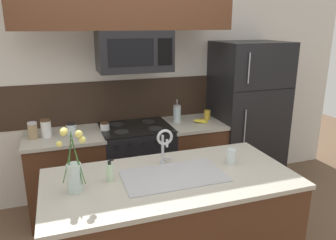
{
  "coord_description": "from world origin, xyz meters",
  "views": [
    {
      "loc": [
        -0.77,
        -2.45,
        2.01
      ],
      "look_at": [
        0.16,
        0.27,
        1.16
      ],
      "focal_mm": 35.0,
      "sensor_mm": 36.0,
      "label": 1
    }
  ],
  "objects_px": {
    "stove_range": "(137,165)",
    "flower_vase": "(74,172)",
    "french_press": "(177,114)",
    "dish_soap_bottle": "(110,172)",
    "storage_jar_medium": "(46,128)",
    "storage_jar_short": "(71,129)",
    "coffee_tin": "(207,115)",
    "banana_bunch": "(201,121)",
    "microwave": "(134,51)",
    "storage_jar_squat": "(105,127)",
    "refrigerator": "(246,117)",
    "drinking_glass": "(231,157)",
    "storage_jar_tall": "(33,131)",
    "sink_faucet": "(164,142)"
  },
  "relations": [
    {
      "from": "stove_range",
      "to": "flower_vase",
      "type": "xyz_separation_m",
      "value": [
        -0.72,
        -1.25,
        0.59
      ]
    },
    {
      "from": "french_press",
      "to": "dish_soap_bottle",
      "type": "height_order",
      "value": "french_press"
    },
    {
      "from": "storage_jar_medium",
      "to": "storage_jar_short",
      "type": "bearing_deg",
      "value": 4.82
    },
    {
      "from": "flower_vase",
      "to": "coffee_tin",
      "type": "bearing_deg",
      "value": 39.03
    },
    {
      "from": "french_press",
      "to": "banana_bunch",
      "type": "bearing_deg",
      "value": -25.29
    },
    {
      "from": "stove_range",
      "to": "microwave",
      "type": "bearing_deg",
      "value": -89.84
    },
    {
      "from": "storage_jar_squat",
      "to": "dish_soap_bottle",
      "type": "height_order",
      "value": "dish_soap_bottle"
    },
    {
      "from": "microwave",
      "to": "storage_jar_medium",
      "type": "distance_m",
      "value": 1.18
    },
    {
      "from": "refrigerator",
      "to": "coffee_tin",
      "type": "height_order",
      "value": "refrigerator"
    },
    {
      "from": "microwave",
      "to": "storage_jar_medium",
      "type": "height_order",
      "value": "microwave"
    },
    {
      "from": "banana_bunch",
      "to": "dish_soap_bottle",
      "type": "height_order",
      "value": "dish_soap_bottle"
    },
    {
      "from": "refrigerator",
      "to": "storage_jar_squat",
      "type": "relative_size",
      "value": 18.7
    },
    {
      "from": "microwave",
      "to": "dish_soap_bottle",
      "type": "relative_size",
      "value": 4.51
    },
    {
      "from": "storage_jar_medium",
      "to": "dish_soap_bottle",
      "type": "relative_size",
      "value": 1.12
    },
    {
      "from": "storage_jar_medium",
      "to": "storage_jar_squat",
      "type": "xyz_separation_m",
      "value": [
        0.58,
        0.0,
        -0.05
      ]
    },
    {
      "from": "storage_jar_short",
      "to": "drinking_glass",
      "type": "bearing_deg",
      "value": -45.69
    },
    {
      "from": "storage_jar_tall",
      "to": "banana_bunch",
      "type": "bearing_deg",
      "value": -1.39
    },
    {
      "from": "storage_jar_medium",
      "to": "storage_jar_squat",
      "type": "relative_size",
      "value": 1.91
    },
    {
      "from": "storage_jar_tall",
      "to": "storage_jar_medium",
      "type": "bearing_deg",
      "value": 7.03
    },
    {
      "from": "refrigerator",
      "to": "stove_range",
      "type": "bearing_deg",
      "value": -179.18
    },
    {
      "from": "storage_jar_tall",
      "to": "dish_soap_bottle",
      "type": "relative_size",
      "value": 1.03
    },
    {
      "from": "stove_range",
      "to": "refrigerator",
      "type": "height_order",
      "value": "refrigerator"
    },
    {
      "from": "storage_jar_tall",
      "to": "storage_jar_short",
      "type": "xyz_separation_m",
      "value": [
        0.37,
        0.04,
        -0.03
      ]
    },
    {
      "from": "storage_jar_short",
      "to": "sink_faucet",
      "type": "relative_size",
      "value": 0.37
    },
    {
      "from": "coffee_tin",
      "to": "dish_soap_bottle",
      "type": "relative_size",
      "value": 0.67
    },
    {
      "from": "storage_jar_squat",
      "to": "stove_range",
      "type": "bearing_deg",
      "value": 0.11
    },
    {
      "from": "stove_range",
      "to": "storage_jar_squat",
      "type": "height_order",
      "value": "storage_jar_squat"
    },
    {
      "from": "microwave",
      "to": "storage_jar_squat",
      "type": "bearing_deg",
      "value": 176.54
    },
    {
      "from": "french_press",
      "to": "flower_vase",
      "type": "height_order",
      "value": "flower_vase"
    },
    {
      "from": "storage_jar_tall",
      "to": "storage_jar_squat",
      "type": "xyz_separation_m",
      "value": [
        0.71,
        0.02,
        -0.04
      ]
    },
    {
      "from": "stove_range",
      "to": "french_press",
      "type": "xyz_separation_m",
      "value": [
        0.5,
        0.06,
        0.55
      ]
    },
    {
      "from": "microwave",
      "to": "drinking_glass",
      "type": "relative_size",
      "value": 5.87
    },
    {
      "from": "stove_range",
      "to": "storage_jar_medium",
      "type": "xyz_separation_m",
      "value": [
        -0.92,
        -0.0,
        0.54
      ]
    },
    {
      "from": "refrigerator",
      "to": "microwave",
      "type": "bearing_deg",
      "value": -178.32
    },
    {
      "from": "storage_jar_medium",
      "to": "coffee_tin",
      "type": "distance_m",
      "value": 1.8
    },
    {
      "from": "sink_faucet",
      "to": "coffee_tin",
      "type": "bearing_deg",
      "value": 50.47
    },
    {
      "from": "banana_bunch",
      "to": "coffee_tin",
      "type": "bearing_deg",
      "value": 41.02
    },
    {
      "from": "storage_jar_medium",
      "to": "sink_faucet",
      "type": "relative_size",
      "value": 0.61
    },
    {
      "from": "banana_bunch",
      "to": "flower_vase",
      "type": "bearing_deg",
      "value": -141.14
    },
    {
      "from": "storage_jar_tall",
      "to": "french_press",
      "type": "relative_size",
      "value": 0.64
    },
    {
      "from": "coffee_tin",
      "to": "french_press",
      "type": "bearing_deg",
      "value": 178.49
    },
    {
      "from": "storage_jar_tall",
      "to": "storage_jar_short",
      "type": "bearing_deg",
      "value": 5.57
    },
    {
      "from": "french_press",
      "to": "refrigerator",
      "type": "bearing_deg",
      "value": -2.58
    },
    {
      "from": "drinking_glass",
      "to": "banana_bunch",
      "type": "bearing_deg",
      "value": 77.47
    },
    {
      "from": "flower_vase",
      "to": "stove_range",
      "type": "bearing_deg",
      "value": 60.07
    },
    {
      "from": "storage_jar_tall",
      "to": "dish_soap_bottle",
      "type": "height_order",
      "value": "storage_jar_tall"
    },
    {
      "from": "storage_jar_squat",
      "to": "sink_faucet",
      "type": "height_order",
      "value": "sink_faucet"
    },
    {
      "from": "storage_jar_squat",
      "to": "banana_bunch",
      "type": "xyz_separation_m",
      "value": [
        1.09,
        -0.06,
        -0.02
      ]
    },
    {
      "from": "sink_faucet",
      "to": "dish_soap_bottle",
      "type": "xyz_separation_m",
      "value": [
        -0.46,
        -0.14,
        -0.13
      ]
    },
    {
      "from": "storage_jar_medium",
      "to": "dish_soap_bottle",
      "type": "distance_m",
      "value": 1.25
    }
  ]
}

